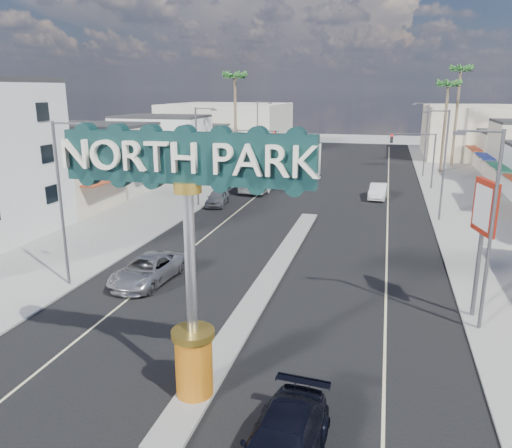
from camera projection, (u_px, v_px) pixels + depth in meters
The scene contains 26 objects.
ground at pixel (311, 213), 43.87m from camera, with size 160.00×160.00×0.00m, color gray.
road at pixel (311, 213), 43.87m from camera, with size 20.00×120.00×0.01m, color black.
median_island at pixel (271, 276), 28.91m from camera, with size 1.30×30.00×0.16m, color gray.
sidewalk_left at pixel (165, 204), 47.26m from camera, with size 8.00×120.00×0.12m, color gray.
sidewalk_right at pixel (483, 223), 40.46m from camera, with size 8.00×120.00×0.12m, color gray.
storefront_row_left at pixel (133, 153), 61.06m from camera, with size 12.00×42.00×6.00m, color beige.
backdrop_far_left at pixel (228, 126), 90.20m from camera, with size 20.00×20.00×8.00m, color #B7B29E.
backdrop_far_right at pixel (491, 131), 79.50m from camera, with size 20.00×20.00×8.00m, color beige.
gateway_sign at pixel (189, 238), 16.15m from camera, with size 8.20×1.50×9.15m.
traffic_signal_left at pixel (252, 145), 58.06m from camera, with size 5.09×0.45×6.00m.
traffic_signal_right at pixel (417, 149), 53.59m from camera, with size 5.09×0.45×6.00m.
streetlight_l_near at pixel (63, 197), 26.40m from camera, with size 2.03×0.22×9.00m.
streetlight_l_mid at pixel (199, 152), 45.08m from camera, with size 2.03×0.22×9.00m.
streetlight_l_far at pixel (259, 132), 65.63m from camera, with size 2.03×0.22×9.00m.
streetlight_r_near at pixel (488, 222), 21.33m from camera, with size 2.03×0.22×9.00m.
streetlight_r_mid at pixel (442, 160), 40.01m from camera, with size 2.03×0.22×9.00m.
streetlight_r_far at pixel (425, 136), 60.55m from camera, with size 2.03×0.22×9.00m.
palm_left_far at pixel (235, 81), 62.70m from camera, with size 2.60×2.60×13.10m.
palm_right_mid at pixel (448, 89), 62.21m from camera, with size 2.60×2.60×12.10m.
palm_right_far at pixel (460, 75), 66.86m from camera, with size 2.60×2.60×14.10m.
suv_left at pixel (148, 270), 28.01m from camera, with size 2.51×5.44×1.51m, color #9E9FA3.
suv_right at pixel (282, 446), 14.18m from camera, with size 2.12×5.22×1.51m, color black.
car_parked_left at pixel (217, 198), 46.62m from camera, with size 1.70×4.23×1.44m, color slate.
car_parked_right at pixel (378, 191), 49.53m from camera, with size 1.59×4.57×1.51m, color silver.
city_bus at pixel (265, 174), 54.89m from camera, with size 2.59×11.05×3.08m, color white.
bank_pylon_sign at pixel (484, 215), 22.59m from camera, with size 0.74×2.04×6.53m.
Camera 1 is at (6.00, -12.45, 10.59)m, focal length 35.00 mm.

